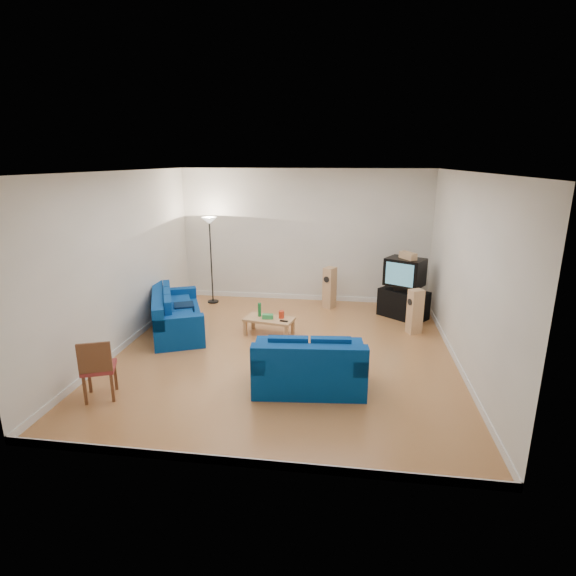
# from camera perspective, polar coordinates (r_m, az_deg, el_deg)

# --- Properties ---
(room) EXTENTS (6.01, 6.51, 3.21)m
(room) POSITION_cam_1_polar(r_m,az_deg,el_deg) (7.80, -0.41, 2.34)
(room) COLOR #94582D
(room) RESTS_ON ground
(sofa_three_seat) EXTENTS (1.69, 2.32, 0.82)m
(sofa_three_seat) POSITION_cam_1_polar(r_m,az_deg,el_deg) (9.43, -14.22, -3.58)
(sofa_three_seat) COLOR navy
(sofa_three_seat) RESTS_ON ground
(sofa_loveseat) EXTENTS (1.76, 1.09, 0.84)m
(sofa_loveseat) POSITION_cam_1_polar(r_m,az_deg,el_deg) (6.91, 2.68, -10.37)
(sofa_loveseat) COLOR navy
(sofa_loveseat) RESTS_ON ground
(coffee_table) EXTENTS (1.05, 0.67, 0.35)m
(coffee_table) POSITION_cam_1_polar(r_m,az_deg,el_deg) (8.96, -2.41, -4.16)
(coffee_table) COLOR tan
(coffee_table) RESTS_ON ground
(bottle) EXTENTS (0.07, 0.07, 0.28)m
(bottle) POSITION_cam_1_polar(r_m,az_deg,el_deg) (9.02, -3.64, -2.76)
(bottle) COLOR #197233
(bottle) RESTS_ON coffee_table
(tissue_box) EXTENTS (0.22, 0.13, 0.09)m
(tissue_box) POSITION_cam_1_polar(r_m,az_deg,el_deg) (8.91, -2.60, -3.63)
(tissue_box) COLOR green
(tissue_box) RESTS_ON coffee_table
(red_canister) EXTENTS (0.14, 0.14, 0.15)m
(red_canister) POSITION_cam_1_polar(r_m,az_deg,el_deg) (8.92, -0.85, -3.38)
(red_canister) COLOR red
(red_canister) RESTS_ON coffee_table
(remote) EXTENTS (0.16, 0.08, 0.02)m
(remote) POSITION_cam_1_polar(r_m,az_deg,el_deg) (8.75, -0.54, -4.22)
(remote) COLOR black
(remote) RESTS_ON coffee_table
(tv_stand) EXTENTS (1.15, 1.07, 0.62)m
(tv_stand) POSITION_cam_1_polar(r_m,az_deg,el_deg) (10.28, 14.43, -1.94)
(tv_stand) COLOR black
(tv_stand) RESTS_ON ground
(av_receiver) EXTENTS (0.57, 0.52, 0.11)m
(av_receiver) POSITION_cam_1_polar(r_m,az_deg,el_deg) (10.18, 14.79, -0.01)
(av_receiver) COLOR black
(av_receiver) RESTS_ON tv_stand
(television) EXTENTS (0.96, 0.88, 0.60)m
(television) POSITION_cam_1_polar(r_m,az_deg,el_deg) (10.12, 14.62, 1.99)
(television) COLOR black
(television) RESTS_ON av_receiver
(centre_speaker) EXTENTS (0.36, 0.44, 0.15)m
(centre_speaker) POSITION_cam_1_polar(r_m,az_deg,el_deg) (9.99, 14.99, 4.00)
(centre_speaker) COLOR tan
(centre_speaker) RESTS_ON television
(speaker_left) EXTENTS (0.33, 0.36, 0.97)m
(speaker_left) POSITION_cam_1_polar(r_m,az_deg,el_deg) (10.61, 5.30, 0.06)
(speaker_left) COLOR tan
(speaker_left) RESTS_ON ground
(speaker_right) EXTENTS (0.34, 0.31, 0.91)m
(speaker_right) POSITION_cam_1_polar(r_m,az_deg,el_deg) (9.36, 15.82, -2.88)
(speaker_right) COLOR tan
(speaker_right) RESTS_ON ground
(floor_lamp) EXTENTS (0.36, 0.36, 2.09)m
(floor_lamp) POSITION_cam_1_polar(r_m,az_deg,el_deg) (10.85, -9.90, 6.95)
(floor_lamp) COLOR black
(floor_lamp) RESTS_ON ground
(dining_chair) EXTENTS (0.58, 0.58, 0.94)m
(dining_chair) POSITION_cam_1_polar(r_m,az_deg,el_deg) (7.09, -23.03, -9.14)
(dining_chair) COLOR brown
(dining_chair) RESTS_ON ground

